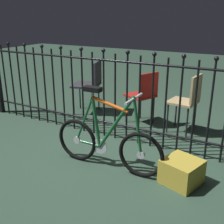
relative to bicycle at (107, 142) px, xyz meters
name	(u,v)px	position (x,y,z in m)	size (l,w,h in m)	color
ground_plane	(96,158)	(-0.22, 0.13, -0.32)	(20.00, 20.00, 0.00)	#2D4536
iron_fence	(115,93)	(-0.31, 0.74, 0.32)	(4.78, 0.07, 1.29)	black
bicycle	(107,142)	(0.00, 0.00, 0.00)	(1.31, 0.40, 0.92)	black
chair_red	(144,93)	(-0.17, 1.41, 0.19)	(0.50, 0.50, 0.83)	black
chair_tan	(188,98)	(0.50, 1.41, 0.20)	(0.42, 0.41, 0.86)	black
chair_charcoal	(91,81)	(-1.18, 1.49, 0.24)	(0.55, 0.55, 0.90)	black
display_crate	(182,172)	(0.82, 0.11, -0.19)	(0.35, 0.35, 0.26)	#B29933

